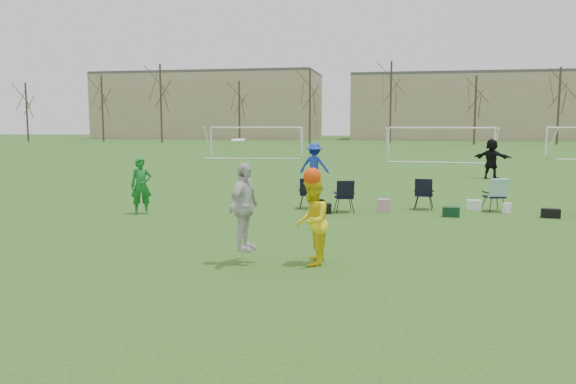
% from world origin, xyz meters
% --- Properties ---
extents(ground, '(260.00, 260.00, 0.00)m').
position_xyz_m(ground, '(0.00, 0.00, 0.00)').
color(ground, '#25551A').
rests_on(ground, ground).
extents(fielder_green_near, '(0.72, 0.63, 1.66)m').
position_xyz_m(fielder_green_near, '(-6.40, 5.97, 0.83)').
color(fielder_green_near, '#136C24').
rests_on(fielder_green_near, ground).
extents(fielder_blue, '(1.24, 0.74, 1.87)m').
position_xyz_m(fielder_blue, '(-2.38, 13.67, 0.93)').
color(fielder_blue, '#172FAC').
rests_on(fielder_blue, ground).
extents(fielder_black, '(1.86, 1.34, 1.94)m').
position_xyz_m(fielder_black, '(5.50, 19.37, 0.97)').
color(fielder_black, black).
rests_on(fielder_black, ground).
extents(center_contest, '(1.89, 1.10, 2.36)m').
position_xyz_m(center_contest, '(-1.14, 0.86, 0.95)').
color(center_contest, silver).
rests_on(center_contest, ground).
extents(sideline_setup, '(8.94, 2.03, 1.75)m').
position_xyz_m(sideline_setup, '(2.71, 8.01, 0.52)').
color(sideline_setup, '#0E351A').
rests_on(sideline_setup, ground).
extents(goal_left, '(7.39, 0.76, 2.46)m').
position_xyz_m(goal_left, '(-10.00, 34.00, 1.92)').
color(goal_left, white).
rests_on(goal_left, ground).
extents(goal_mid, '(7.40, 0.63, 2.46)m').
position_xyz_m(goal_mid, '(4.00, 32.00, 1.92)').
color(goal_mid, white).
rests_on(goal_mid, ground).
extents(tree_line, '(110.28, 3.28, 11.40)m').
position_xyz_m(tree_line, '(0.24, 69.85, 5.09)').
color(tree_line, '#382B21').
rests_on(tree_line, ground).
extents(building_row, '(126.00, 16.00, 13.00)m').
position_xyz_m(building_row, '(6.73, 96.00, 5.99)').
color(building_row, tan).
rests_on(building_row, ground).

